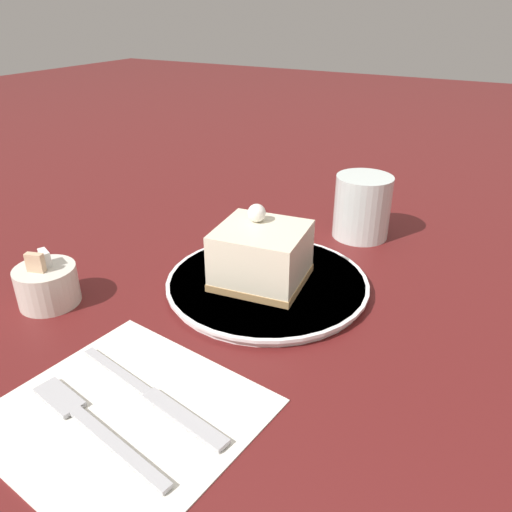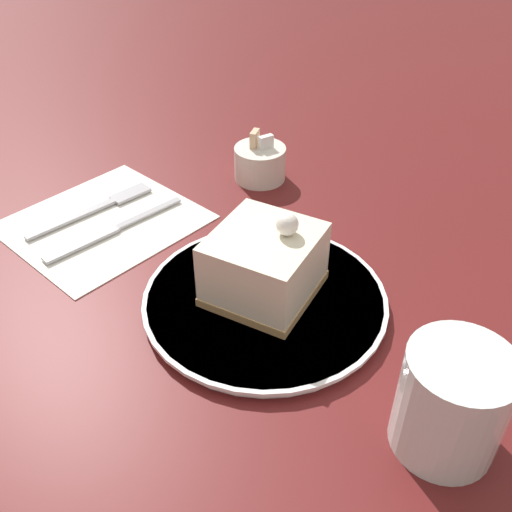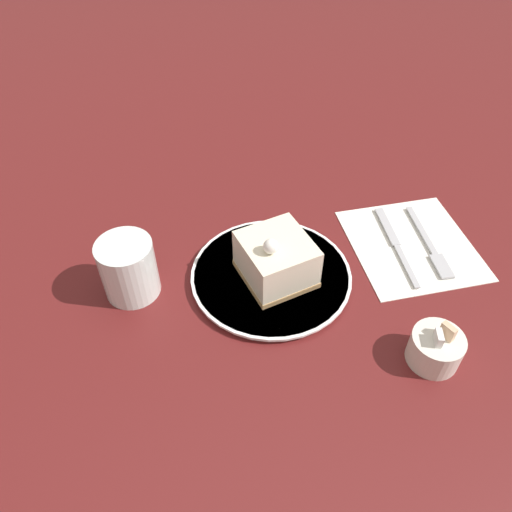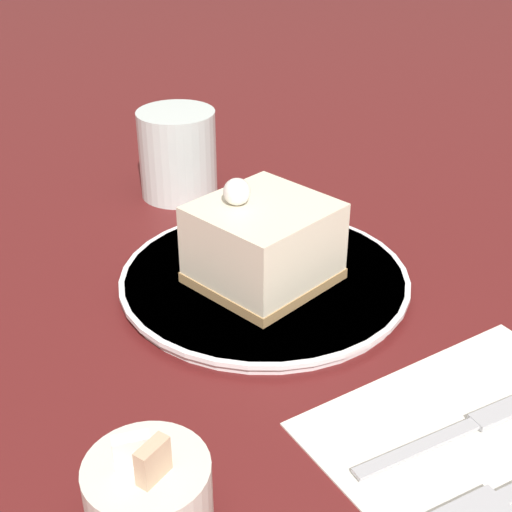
# 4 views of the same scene
# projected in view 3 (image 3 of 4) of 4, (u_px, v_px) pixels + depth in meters

# --- Properties ---
(ground_plane) EXTENTS (4.00, 4.00, 0.00)m
(ground_plane) POSITION_uv_depth(u_px,v_px,m) (280.00, 265.00, 0.79)
(ground_plane) COLOR #5B1919
(plate) EXTENTS (0.25, 0.25, 0.01)m
(plate) POSITION_uv_depth(u_px,v_px,m) (271.00, 276.00, 0.77)
(plate) COLOR white
(plate) RESTS_ON ground_plane
(cake_slice) EXTENTS (0.11, 0.11, 0.09)m
(cake_slice) POSITION_uv_depth(u_px,v_px,m) (276.00, 259.00, 0.73)
(cake_slice) COLOR #AD8451
(cake_slice) RESTS_ON plate
(napkin) EXTENTS (0.22, 0.23, 0.00)m
(napkin) POSITION_uv_depth(u_px,v_px,m) (411.00, 244.00, 0.82)
(napkin) COLOR white
(napkin) RESTS_ON ground_plane
(fork) EXTENTS (0.05, 0.17, 0.00)m
(fork) POSITION_uv_depth(u_px,v_px,m) (431.00, 247.00, 0.81)
(fork) COLOR #B2B2B7
(fork) RESTS_ON napkin
(knife) EXTENTS (0.05, 0.19, 0.00)m
(knife) POSITION_uv_depth(u_px,v_px,m) (393.00, 238.00, 0.83)
(knife) COLOR #B2B2B7
(knife) RESTS_ON napkin
(sugar_bowl) EXTENTS (0.07, 0.07, 0.07)m
(sugar_bowl) POSITION_uv_depth(u_px,v_px,m) (435.00, 348.00, 0.65)
(sugar_bowl) COLOR silver
(sugar_bowl) RESTS_ON ground_plane
(drinking_glass) EXTENTS (0.08, 0.08, 0.09)m
(drinking_glass) POSITION_uv_depth(u_px,v_px,m) (129.00, 268.00, 0.72)
(drinking_glass) COLOR silver
(drinking_glass) RESTS_ON ground_plane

